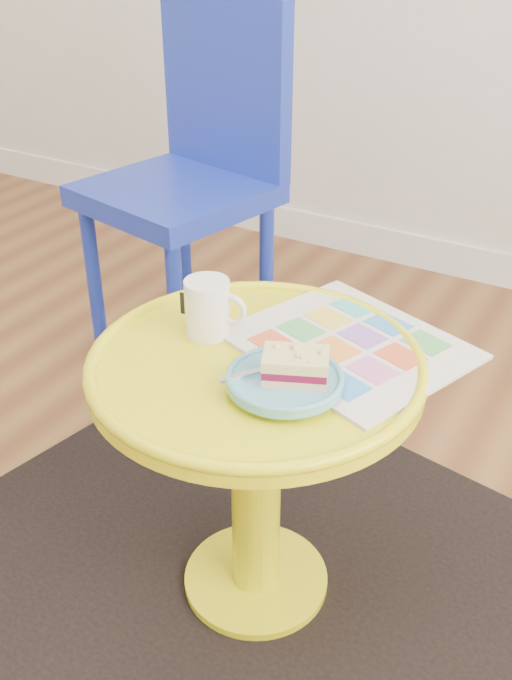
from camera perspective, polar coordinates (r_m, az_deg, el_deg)
The scene contains 8 objects.
rug at distance 1.57m, azimuth 0.00°, elevation -17.76°, with size 1.30×1.10×0.01m, color black.
side_table at distance 1.31m, azimuth -0.00°, elevation -7.01°, with size 0.55×0.55×0.52m.
chair at distance 2.06m, azimuth -4.55°, elevation 13.02°, with size 0.50×0.51×0.96m.
newspaper at distance 1.28m, azimuth 7.02°, elevation -0.33°, with size 0.36×0.30×0.01m, color silver.
mug at distance 1.28m, azimuth -3.58°, elevation 2.54°, with size 0.11×0.08×0.10m.
plate at distance 1.15m, azimuth 2.18°, elevation -3.10°, with size 0.18×0.18×0.02m.
cake_slice at distance 1.13m, azimuth 3.00°, elevation -1.96°, with size 0.12×0.10×0.04m.
fork at distance 1.16m, azimuth 0.78°, elevation -2.20°, with size 0.09×0.13×0.00m.
Camera 1 is at (1.12, -0.46, 1.18)m, focal length 40.00 mm.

